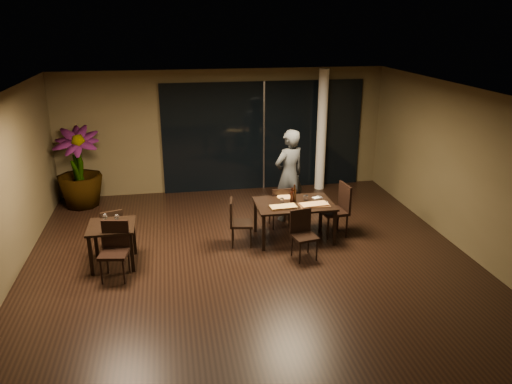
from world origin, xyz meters
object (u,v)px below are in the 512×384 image
object	(u,v)px
chair_main_far	(280,205)
chair_main_right	(338,207)
main_table	(294,206)
side_table	(112,232)
bottle_a	(292,195)
chair_main_near	(303,231)
potted_plant	(78,168)
chair_side_near	(115,247)
diner	(289,176)
chair_main_left	(237,220)
bottle_b	(294,195)
bottle_c	(294,193)
chair_side_far	(112,228)

from	to	relation	value
chair_main_far	chair_main_right	world-z (taller)	chair_main_right
main_table	side_table	size ratio (longest dim) A/B	1.88
bottle_a	chair_main_near	bearing A→B (deg)	-89.33
potted_plant	chair_side_near	bearing A→B (deg)	-73.24
main_table	diner	distance (m)	1.05
chair_side_near	potted_plant	distance (m)	3.74
chair_main_far	chair_main_near	distance (m)	1.36
main_table	chair_side_near	bearing A→B (deg)	-163.87
side_table	potted_plant	size ratio (longest dim) A/B	0.44
chair_main_far	chair_main_right	distance (m)	1.19
chair_main_far	chair_main_left	distance (m)	1.18
main_table	chair_main_left	bearing A→B (deg)	-175.68
bottle_a	diner	bearing A→B (deg)	79.63
potted_plant	bottle_b	world-z (taller)	potted_plant
potted_plant	bottle_a	world-z (taller)	potted_plant
bottle_b	bottle_c	distance (m)	0.03
bottle_b	potted_plant	bearing A→B (deg)	149.93
chair_main_near	potted_plant	size ratio (longest dim) A/B	0.48
chair_main_left	potted_plant	distance (m)	4.24
diner	chair_main_right	bearing A→B (deg)	104.30
chair_main_near	potted_plant	distance (m)	5.53
side_table	diner	size ratio (longest dim) A/B	0.40
side_table	chair_main_left	distance (m)	2.31
chair_main_left	bottle_c	world-z (taller)	bottle_c
side_table	bottle_a	bearing A→B (deg)	8.69
chair_side_far	bottle_c	distance (m)	3.51
chair_main_far	chair_main_left	xyz separation A→B (m)	(-0.99, -0.65, 0.02)
bottle_c	chair_side_far	bearing A→B (deg)	-179.14
bottle_c	chair_side_near	bearing A→B (deg)	-162.78
side_table	diner	distance (m)	3.85
chair_side_near	bottle_a	xyz separation A→B (m)	(3.27, 0.97, 0.36)
main_table	chair_main_far	xyz separation A→B (m)	(-0.14, 0.56, -0.18)
main_table	bottle_c	world-z (taller)	bottle_c
chair_main_far	chair_main_near	world-z (taller)	same
chair_main_left	diner	size ratio (longest dim) A/B	0.46
diner	potted_plant	world-z (taller)	diner
chair_main_far	chair_main_right	xyz separation A→B (m)	(1.06, -0.53, 0.10)
diner	chair_side_near	bearing A→B (deg)	4.59
main_table	chair_main_near	xyz separation A→B (m)	(-0.04, -0.79, -0.18)
main_table	chair_main_left	size ratio (longest dim) A/B	1.64
chair_main_near	bottle_c	bearing A→B (deg)	75.29
chair_main_far	chair_main_left	world-z (taller)	chair_main_left
chair_main_left	bottle_a	distance (m)	1.16
chair_main_near	chair_main_left	world-z (taller)	chair_main_left
chair_main_left	chair_main_right	world-z (taller)	chair_main_right
chair_side_far	diner	distance (m)	3.76
chair_main_near	chair_side_near	size ratio (longest dim) A/B	0.91
chair_main_far	chair_side_near	size ratio (longest dim) A/B	0.91
chair_main_right	chair_side_near	xyz separation A→B (m)	(-4.23, -0.99, -0.05)
chair_main_left	diner	bearing A→B (deg)	-40.18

